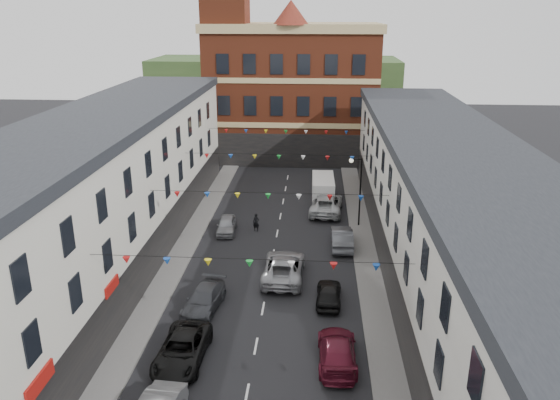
% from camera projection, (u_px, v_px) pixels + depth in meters
% --- Properties ---
extents(ground, '(160.00, 160.00, 0.00)m').
position_uv_depth(ground, '(263.00, 309.00, 33.63)').
color(ground, black).
rests_on(ground, ground).
extents(pavement_left, '(1.80, 64.00, 0.15)m').
position_uv_depth(pavement_left, '(162.00, 288.00, 35.93)').
color(pavement_left, '#605E5B').
rests_on(pavement_left, ground).
extents(pavement_right, '(1.80, 64.00, 0.15)m').
position_uv_depth(pavement_right, '(373.00, 295.00, 35.05)').
color(pavement_right, '#605E5B').
rests_on(pavement_right, ground).
extents(terrace_left, '(8.40, 56.00, 10.70)m').
position_uv_depth(terrace_left, '(73.00, 217.00, 33.57)').
color(terrace_left, silver).
rests_on(terrace_left, ground).
extents(terrace_right, '(8.40, 56.00, 9.70)m').
position_uv_depth(terrace_right, '(462.00, 235.00, 32.23)').
color(terrace_right, silver).
rests_on(terrace_right, ground).
extents(civic_building, '(20.60, 13.30, 18.50)m').
position_uv_depth(civic_building, '(292.00, 90.00, 66.71)').
color(civic_building, maroon).
rests_on(civic_building, ground).
extents(clock_tower, '(5.60, 5.60, 30.00)m').
position_uv_depth(clock_tower, '(226.00, 33.00, 62.18)').
color(clock_tower, maroon).
rests_on(clock_tower, ground).
extents(distant_hill, '(40.00, 14.00, 10.00)m').
position_uv_depth(distant_hill, '(275.00, 89.00, 90.66)').
color(distant_hill, '#2C4922').
rests_on(distant_hill, ground).
extents(street_lamp, '(1.10, 0.36, 6.00)m').
position_uv_depth(street_lamp, '(358.00, 183.00, 45.12)').
color(street_lamp, black).
rests_on(street_lamp, ground).
extents(car_left_c, '(2.48, 5.13, 1.41)m').
position_uv_depth(car_left_c, '(182.00, 349.00, 28.38)').
color(car_left_c, black).
rests_on(car_left_c, ground).
extents(car_left_d, '(2.46, 4.83, 1.34)m').
position_uv_depth(car_left_d, '(204.00, 299.00, 33.35)').
color(car_left_d, '#404248').
rests_on(car_left_d, ground).
extents(car_left_e, '(1.74, 3.83, 1.27)m').
position_uv_depth(car_left_e, '(226.00, 225.00, 45.01)').
color(car_left_e, gray).
rests_on(car_left_e, ground).
extents(car_right_c, '(2.01, 4.87, 1.41)m').
position_uv_depth(car_right_c, '(337.00, 351.00, 28.26)').
color(car_right_c, maroon).
rests_on(car_right_c, ground).
extents(car_right_d, '(1.68, 3.88, 1.30)m').
position_uv_depth(car_right_d, '(329.00, 293.00, 34.12)').
color(car_right_d, black).
rests_on(car_right_d, ground).
extents(car_right_e, '(1.65, 4.62, 1.52)m').
position_uv_depth(car_right_e, '(342.00, 238.00, 42.17)').
color(car_right_e, '#515359').
rests_on(car_right_e, ground).
extents(car_right_f, '(3.22, 6.15, 1.65)m').
position_uv_depth(car_right_f, '(326.00, 204.00, 49.39)').
color(car_right_f, '#B9BDBF').
rests_on(car_right_f, ground).
extents(moving_car, '(2.84, 5.92, 1.63)m').
position_uv_depth(moving_car, '(284.00, 267.00, 37.24)').
color(moving_car, '#9C9CA2').
rests_on(moving_car, ground).
extents(white_van, '(2.12, 5.32, 2.34)m').
position_uv_depth(white_van, '(323.00, 189.00, 52.26)').
color(white_van, white).
rests_on(white_van, ground).
extents(pedestrian, '(0.63, 0.49, 1.52)m').
position_uv_depth(pedestrian, '(256.00, 223.00, 45.19)').
color(pedestrian, black).
rests_on(pedestrian, ground).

